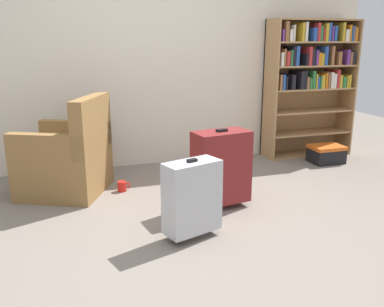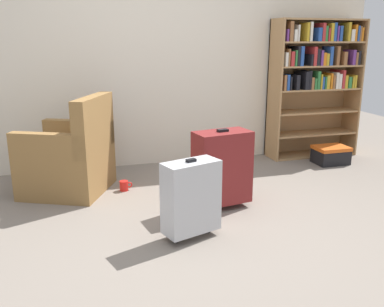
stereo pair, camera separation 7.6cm
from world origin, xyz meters
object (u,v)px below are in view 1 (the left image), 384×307
at_px(suitcase_silver, 192,197).
at_px(mug, 122,186).
at_px(bookshelf, 310,76).
at_px(storage_box, 326,153).
at_px(armchair, 68,159).
at_px(suitcase_dark_red, 221,167).

bearing_deg(suitcase_silver, mug, 107.14).
bearing_deg(bookshelf, storage_box, -85.90).
height_order(storage_box, suitcase_silver, suitcase_silver).
height_order(armchair, suitcase_dark_red, armchair).
xyz_separation_m(mug, suitcase_dark_red, (0.75, -0.63, 0.31)).
height_order(armchair, storage_box, armchair).
distance_m(bookshelf, storage_box, 0.95).
relative_size(armchair, mug, 7.77).
height_order(armchair, suitcase_silver, armchair).
distance_m(mug, suitcase_dark_red, 1.02).
bearing_deg(bookshelf, armchair, -169.90).
height_order(bookshelf, suitcase_dark_red, bookshelf).
relative_size(mug, suitcase_dark_red, 0.18).
bearing_deg(mug, armchair, 164.38).
relative_size(bookshelf, suitcase_silver, 2.73).
distance_m(bookshelf, armchair, 2.95).
xyz_separation_m(bookshelf, suitcase_silver, (-2.03, -1.74, -0.65)).
bearing_deg(storage_box, mug, -174.44).
relative_size(armchair, suitcase_dark_red, 1.38).
distance_m(armchair, suitcase_silver, 1.47).
relative_size(bookshelf, armchair, 1.73).
bearing_deg(armchair, suitcase_dark_red, -32.05).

